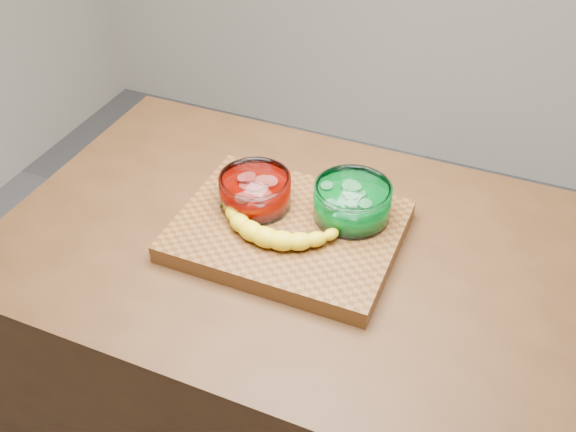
% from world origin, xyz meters
% --- Properties ---
extents(counter, '(1.20, 0.80, 0.90)m').
position_xyz_m(counter, '(0.00, 0.00, 0.45)').
color(counter, '#492B16').
rests_on(counter, ground).
extents(cutting_board, '(0.45, 0.35, 0.04)m').
position_xyz_m(cutting_board, '(0.00, 0.00, 0.92)').
color(cutting_board, brown).
rests_on(cutting_board, counter).
extents(bowl_red, '(0.15, 0.15, 0.07)m').
position_xyz_m(bowl_red, '(-0.09, 0.03, 0.97)').
color(bowl_red, white).
rests_on(bowl_red, cutting_board).
extents(bowl_green, '(0.16, 0.16, 0.07)m').
position_xyz_m(bowl_green, '(0.11, 0.07, 0.98)').
color(bowl_green, white).
rests_on(bowl_green, cutting_board).
extents(banana, '(0.29, 0.13, 0.04)m').
position_xyz_m(banana, '(-0.01, -0.04, 0.96)').
color(banana, yellow).
rests_on(banana, cutting_board).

